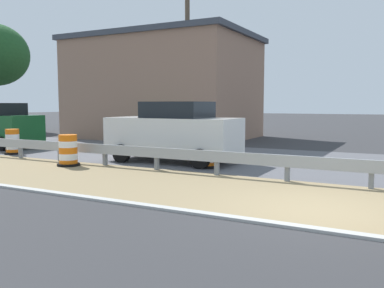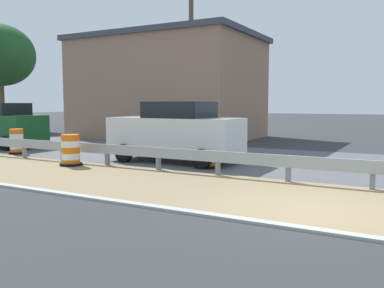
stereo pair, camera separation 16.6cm
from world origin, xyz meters
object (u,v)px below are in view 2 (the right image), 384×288
at_px(utility_pole_near, 191,61).
at_px(car_lead_far_lane, 176,132).
at_px(traffic_barrel_nearest, 210,154).
at_px(traffic_barrel_mid, 17,143).
at_px(traffic_barrel_close, 71,152).
at_px(car_lead_near_lane, 2,125).

bearing_deg(utility_pole_near, car_lead_far_lane, -155.60).
bearing_deg(traffic_barrel_nearest, traffic_barrel_mid, 93.32).
height_order(traffic_barrel_mid, car_lead_far_lane, car_lead_far_lane).
bearing_deg(utility_pole_near, traffic_barrel_nearest, -146.65).
distance_m(traffic_barrel_close, traffic_barrel_mid, 4.54).
bearing_deg(car_lead_far_lane, traffic_barrel_mid, 8.79).
bearing_deg(traffic_barrel_mid, utility_pole_near, -30.29).
relative_size(car_lead_near_lane, utility_pole_near, 0.53).
relative_size(traffic_barrel_nearest, utility_pole_near, 0.12).
xyz_separation_m(traffic_barrel_nearest, traffic_barrel_mid, (-0.50, 8.63, 0.03)).
relative_size(traffic_barrel_nearest, car_lead_far_lane, 0.21).
relative_size(traffic_barrel_nearest, traffic_barrel_mid, 0.94).
height_order(traffic_barrel_nearest, car_lead_far_lane, car_lead_far_lane).
relative_size(traffic_barrel_close, traffic_barrel_mid, 1.01).
relative_size(traffic_barrel_nearest, car_lead_near_lane, 0.22).
relative_size(traffic_barrel_nearest, traffic_barrel_close, 0.94).
height_order(traffic_barrel_nearest, traffic_barrel_mid, traffic_barrel_mid).
height_order(traffic_barrel_close, car_lead_near_lane, car_lead_near_lane).
bearing_deg(traffic_barrel_close, traffic_barrel_mid, 73.24).
distance_m(car_lead_near_lane, car_lead_far_lane, 9.81).
distance_m(traffic_barrel_mid, car_lead_near_lane, 3.20).
xyz_separation_m(traffic_barrel_mid, car_lead_near_lane, (1.41, 2.81, 0.58)).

